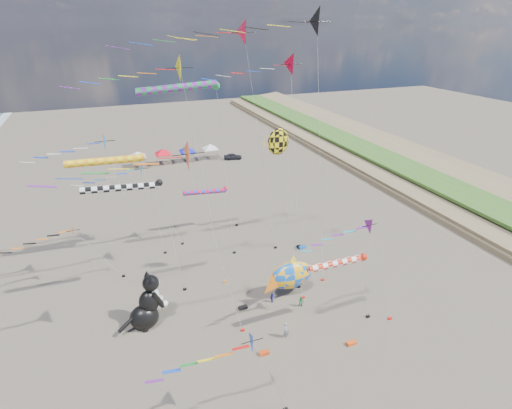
{
  "coord_description": "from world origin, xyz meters",
  "views": [
    {
      "loc": [
        -11.51,
        -20.39,
        26.92
      ],
      "look_at": [
        0.98,
        12.0,
        11.01
      ],
      "focal_mm": 28.0,
      "sensor_mm": 36.0,
      "label": 1
    }
  ],
  "objects_px": {
    "child_green": "(301,302)",
    "child_blue": "(272,298)",
    "parked_car": "(233,156)",
    "cat_inflatable": "(146,301)",
    "fish_inflatable": "(291,275)",
    "person_adult": "(286,330)"
  },
  "relations": [
    {
      "from": "child_green",
      "to": "child_blue",
      "type": "height_order",
      "value": "child_green"
    },
    {
      "from": "person_adult",
      "to": "parked_car",
      "type": "height_order",
      "value": "person_adult"
    },
    {
      "from": "child_green",
      "to": "parked_car",
      "type": "height_order",
      "value": "parked_car"
    },
    {
      "from": "cat_inflatable",
      "to": "parked_car",
      "type": "relative_size",
      "value": 1.49
    },
    {
      "from": "cat_inflatable",
      "to": "fish_inflatable",
      "type": "distance_m",
      "value": 14.9
    },
    {
      "from": "fish_inflatable",
      "to": "person_adult",
      "type": "bearing_deg",
      "value": -119.1
    },
    {
      "from": "cat_inflatable",
      "to": "child_blue",
      "type": "distance_m",
      "value": 12.84
    },
    {
      "from": "child_green",
      "to": "fish_inflatable",
      "type": "bearing_deg",
      "value": 117.51
    },
    {
      "from": "cat_inflatable",
      "to": "person_adult",
      "type": "distance_m",
      "value": 13.5
    },
    {
      "from": "child_green",
      "to": "child_blue",
      "type": "xyz_separation_m",
      "value": [
        -2.54,
        1.77,
        -0.07
      ]
    },
    {
      "from": "person_adult",
      "to": "child_blue",
      "type": "bearing_deg",
      "value": 58.57
    },
    {
      "from": "child_green",
      "to": "child_blue",
      "type": "relative_size",
      "value": 1.12
    },
    {
      "from": "cat_inflatable",
      "to": "parked_car",
      "type": "xyz_separation_m",
      "value": [
        23.68,
        46.16,
        -2.19
      ]
    },
    {
      "from": "person_adult",
      "to": "child_blue",
      "type": "relative_size",
      "value": 1.52
    },
    {
      "from": "person_adult",
      "to": "parked_car",
      "type": "relative_size",
      "value": 0.44
    },
    {
      "from": "parked_car",
      "to": "cat_inflatable",
      "type": "bearing_deg",
      "value": 163.88
    },
    {
      "from": "person_adult",
      "to": "child_green",
      "type": "height_order",
      "value": "person_adult"
    },
    {
      "from": "child_green",
      "to": "parked_car",
      "type": "relative_size",
      "value": 0.32
    },
    {
      "from": "child_green",
      "to": "child_blue",
      "type": "bearing_deg",
      "value": 166.33
    },
    {
      "from": "child_blue",
      "to": "parked_car",
      "type": "bearing_deg",
      "value": 42.71
    },
    {
      "from": "cat_inflatable",
      "to": "person_adult",
      "type": "height_order",
      "value": "cat_inflatable"
    },
    {
      "from": "person_adult",
      "to": "fish_inflatable",
      "type": "bearing_deg",
      "value": 38.61
    }
  ]
}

